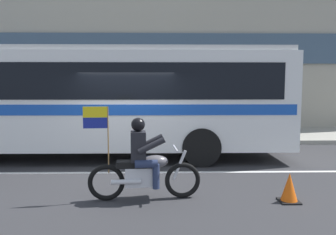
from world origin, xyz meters
TOP-DOWN VIEW (x-y plane):
  - ground_plane at (0.00, 0.00)m, footprint 60.00×60.00m
  - sidewalk_curb at (0.00, 5.10)m, footprint 28.00×3.80m
  - lane_center_stripe at (0.00, -0.60)m, footprint 26.60×0.14m
  - office_building_facade at (0.00, 7.39)m, footprint 28.00×0.89m
  - transit_bus at (-1.22, 1.19)m, footprint 11.63×2.63m
  - motorcycle_with_rider at (0.57, -2.52)m, footprint 2.19×0.64m
  - fire_hydrant at (3.81, 4.37)m, footprint 0.22×0.30m
  - traffic_cone at (3.29, -2.73)m, footprint 0.36×0.36m

SIDE VIEW (x-z plane):
  - ground_plane at x=0.00m, z-range 0.00..0.00m
  - lane_center_stripe at x=0.00m, z-range 0.00..0.01m
  - sidewalk_curb at x=0.00m, z-range 0.00..0.15m
  - traffic_cone at x=3.29m, z-range -0.02..0.53m
  - fire_hydrant at x=3.81m, z-range 0.14..0.89m
  - motorcycle_with_rider at x=0.57m, z-range -0.22..1.55m
  - transit_bus at x=-1.22m, z-range 0.27..3.49m
  - office_building_facade at x=0.00m, z-range 0.01..11.17m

